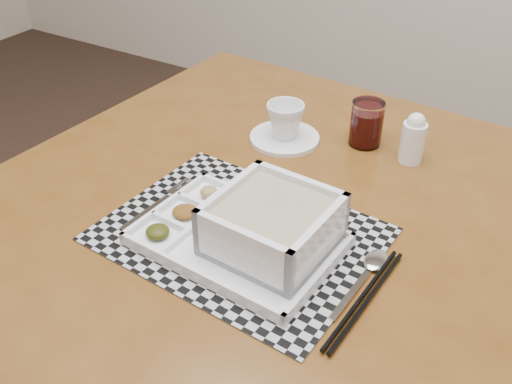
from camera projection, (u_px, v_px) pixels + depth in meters
dining_table at (278, 241)px, 1.08m from camera, size 1.14×1.14×0.81m
placemat at (240, 234)px, 0.96m from camera, size 0.46×0.36×0.00m
serving_tray at (262, 230)px, 0.91m from camera, size 0.33×0.24×0.10m
fork at (160, 202)px, 1.03m from camera, size 0.03×0.19×0.00m
spoon at (372, 265)px, 0.89m from camera, size 0.04×0.18×0.01m
chopsticks at (365, 299)px, 0.83m from camera, size 0.03×0.24×0.01m
saucer at (285, 138)px, 1.22m from camera, size 0.15×0.15×0.01m
cup at (285, 120)px, 1.20m from camera, size 0.10×0.10×0.08m
juice_glass at (366, 125)px, 1.19m from camera, size 0.07×0.07×0.10m
creamer_bottle at (413, 139)px, 1.13m from camera, size 0.05×0.05×0.11m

